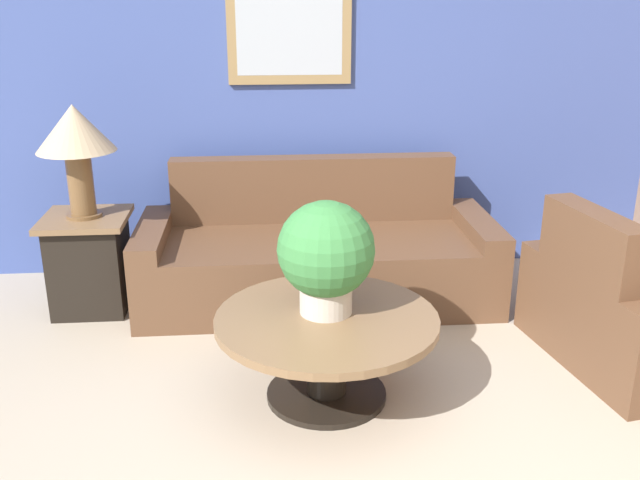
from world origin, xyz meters
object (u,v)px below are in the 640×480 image
(couch_main, at_px, (317,257))
(table_lamp, at_px, (75,136))
(side_table, at_px, (90,262))
(coffee_table, at_px, (327,339))
(potted_plant_on_table, at_px, (326,254))

(couch_main, relative_size, table_lamp, 3.32)
(couch_main, height_order, side_table, couch_main)
(couch_main, height_order, coffee_table, couch_main)
(couch_main, relative_size, potted_plant_on_table, 4.06)
(coffee_table, bearing_deg, couch_main, 87.65)
(side_table, relative_size, table_lamp, 0.90)
(side_table, relative_size, potted_plant_on_table, 1.10)
(coffee_table, distance_m, potted_plant_on_table, 0.42)
(coffee_table, xyz_separation_m, table_lamp, (-1.35, 1.15, 0.77))
(side_table, height_order, potted_plant_on_table, potted_plant_on_table)
(coffee_table, distance_m, side_table, 1.78)
(couch_main, relative_size, coffee_table, 2.09)
(couch_main, xyz_separation_m, coffee_table, (-0.05, -1.20, 0.04))
(table_lamp, xyz_separation_m, potted_plant_on_table, (1.35, -1.10, -0.35))
(coffee_table, relative_size, table_lamp, 1.59)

